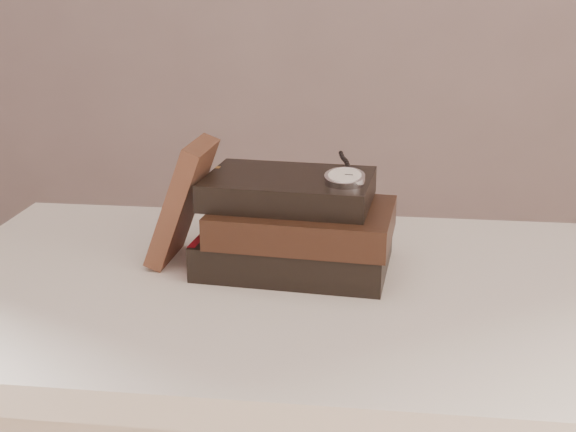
# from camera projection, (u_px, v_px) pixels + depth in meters

# --- Properties ---
(table) EXTENTS (1.00, 0.60, 0.75)m
(table) POSITION_uv_depth(u_px,v_px,m) (289.00, 342.00, 1.05)
(table) COLOR silver
(table) RESTS_ON ground
(book_stack) EXTENTS (0.28, 0.20, 0.13)m
(book_stack) POSITION_uv_depth(u_px,v_px,m) (296.00, 226.00, 1.05)
(book_stack) COLOR black
(book_stack) RESTS_ON table
(journal) EXTENTS (0.09, 0.11, 0.18)m
(journal) POSITION_uv_depth(u_px,v_px,m) (182.00, 201.00, 1.07)
(journal) COLOR #412319
(journal) RESTS_ON table
(pocket_watch) EXTENTS (0.06, 0.16, 0.02)m
(pocket_watch) POSITION_uv_depth(u_px,v_px,m) (345.00, 176.00, 1.00)
(pocket_watch) COLOR silver
(pocket_watch) RESTS_ON book_stack
(eyeglasses) EXTENTS (0.12, 0.13, 0.05)m
(eyeglasses) POSITION_uv_depth(u_px,v_px,m) (248.00, 195.00, 1.15)
(eyeglasses) COLOR silver
(eyeglasses) RESTS_ON book_stack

